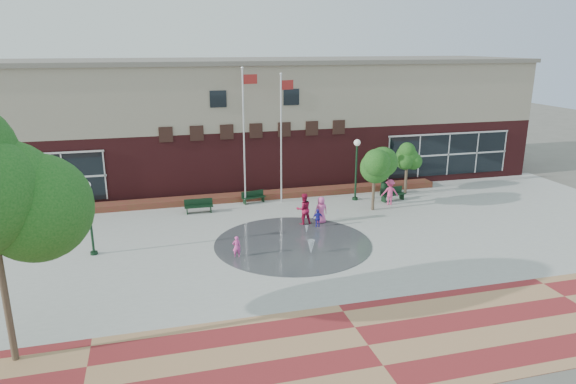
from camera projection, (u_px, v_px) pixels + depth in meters
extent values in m
plane|color=#666056|center=(309.00, 266.00, 24.66)|extent=(120.00, 120.00, 0.00)
cube|color=#A8A8A0|center=(288.00, 237.00, 28.37)|extent=(46.00, 18.00, 0.01)
cube|color=maroon|center=(368.00, 346.00, 18.17)|extent=(46.00, 6.00, 0.01)
cylinder|color=#383A3D|center=(293.00, 244.00, 27.45)|extent=(8.40, 8.40, 0.01)
cube|color=#541C1F|center=(244.00, 150.00, 40.27)|extent=(44.00, 10.00, 4.50)
cube|color=gray|center=(242.00, 92.00, 39.02)|extent=(44.00, 10.00, 4.50)
cube|color=slate|center=(241.00, 61.00, 38.38)|extent=(44.40, 10.40, 0.30)
cube|color=black|center=(20.00, 180.00, 31.93)|extent=(10.00, 0.12, 3.19)
cube|color=black|center=(448.00, 154.00, 39.38)|extent=(10.00, 0.12, 3.19)
cube|color=black|center=(218.00, 99.00, 33.73)|extent=(1.10, 0.10, 1.10)
cube|color=black|center=(291.00, 97.00, 34.97)|extent=(1.10, 0.10, 1.10)
cube|color=maroon|center=(260.00, 199.00, 35.43)|extent=(26.00, 1.20, 0.40)
cylinder|color=silver|center=(244.00, 139.00, 33.02)|extent=(0.11, 0.11, 8.79)
sphere|color=silver|center=(242.00, 68.00, 31.78)|extent=(0.17, 0.17, 0.17)
cube|color=maroon|center=(250.00, 79.00, 32.15)|extent=(0.96, 0.15, 0.59)
cylinder|color=silver|center=(281.00, 141.00, 33.47)|extent=(0.11, 0.11, 8.41)
sphere|color=silver|center=(281.00, 74.00, 32.29)|extent=(0.17, 0.17, 0.17)
cube|color=maroon|center=(287.00, 85.00, 32.75)|extent=(0.92, 0.36, 0.59)
cylinder|color=black|center=(91.00, 222.00, 25.54)|extent=(0.12, 0.12, 3.47)
cylinder|color=black|center=(94.00, 253.00, 26.00)|extent=(0.37, 0.37, 0.16)
sphere|color=white|center=(86.00, 185.00, 25.00)|extent=(0.41, 0.41, 0.41)
cylinder|color=black|center=(356.00, 173.00, 34.58)|extent=(0.13, 0.13, 3.78)
cylinder|color=black|center=(355.00, 199.00, 35.08)|extent=(0.40, 0.40, 0.18)
sphere|color=white|center=(357.00, 143.00, 34.00)|extent=(0.44, 0.44, 0.44)
cube|color=black|center=(199.00, 206.00, 32.26)|extent=(1.79, 0.54, 0.06)
cube|color=black|center=(198.00, 202.00, 32.39)|extent=(1.78, 0.10, 0.44)
cube|color=black|center=(254.00, 197.00, 34.32)|extent=(1.67, 0.81, 0.05)
cube|color=black|center=(252.00, 194.00, 34.43)|extent=(1.57, 0.42, 0.40)
cube|color=black|center=(393.00, 194.00, 34.79)|extent=(1.88, 0.84, 0.06)
cube|color=black|center=(391.00, 190.00, 34.92)|extent=(1.79, 0.40, 0.45)
cylinder|color=black|center=(384.00, 189.00, 36.21)|extent=(0.54, 0.54, 0.91)
cylinder|color=black|center=(385.00, 182.00, 36.08)|extent=(0.58, 0.58, 0.05)
cylinder|color=#443528|center=(5.00, 294.00, 16.69)|extent=(0.23, 0.23, 4.94)
cylinder|color=#443528|center=(374.00, 189.00, 32.58)|extent=(0.19, 0.19, 2.78)
cylinder|color=#443528|center=(406.00, 178.00, 36.24)|extent=(0.20, 0.20, 2.32)
cone|color=white|center=(311.00, 254.00, 26.03)|extent=(0.38, 0.38, 0.74)
cone|color=white|center=(307.00, 234.00, 28.90)|extent=(0.19, 0.19, 0.43)
imported|color=#EF4AA7|center=(237.00, 247.00, 25.53)|extent=(0.43, 0.29, 1.13)
imported|color=#B11740|center=(304.00, 209.00, 30.14)|extent=(0.98, 0.79, 1.90)
imported|color=#ED58A4|center=(321.00, 210.00, 30.37)|extent=(0.83, 0.57, 1.62)
imported|color=#2A28B1|center=(318.00, 218.00, 29.73)|extent=(0.66, 0.31, 1.11)
imported|color=#EB4485|center=(390.00, 192.00, 33.87)|extent=(1.23, 0.88, 1.72)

